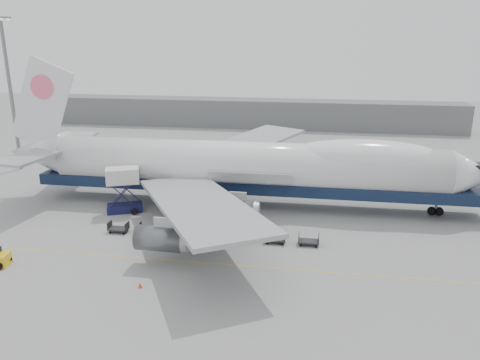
# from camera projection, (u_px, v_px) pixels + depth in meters

# --- Properties ---
(ground) EXTENTS (260.00, 260.00, 0.00)m
(ground) POSITION_uv_depth(u_px,v_px,m) (231.00, 240.00, 53.62)
(ground) COLOR gray
(ground) RESTS_ON ground
(apron_line) EXTENTS (60.00, 0.15, 0.01)m
(apron_line) POSITION_uv_depth(u_px,v_px,m) (220.00, 264.00, 47.96)
(apron_line) COLOR gold
(apron_line) RESTS_ON ground
(hangar) EXTENTS (110.00, 8.00, 7.00)m
(hangar) POSITION_uv_depth(u_px,v_px,m) (241.00, 113.00, 120.14)
(hangar) COLOR slate
(hangar) RESTS_ON ground
(floodlight_mast) EXTENTS (2.40, 2.40, 25.43)m
(floodlight_mast) POSITION_uv_depth(u_px,v_px,m) (10.00, 87.00, 78.46)
(floodlight_mast) COLOR slate
(floodlight_mast) RESTS_ON ground
(airliner) EXTENTS (67.00, 55.30, 19.98)m
(airliner) POSITION_uv_depth(u_px,v_px,m) (251.00, 166.00, 63.18)
(airliner) COLOR white
(airliner) RESTS_ON ground
(catering_truck) EXTENTS (5.05, 4.26, 6.00)m
(catering_truck) POSITION_uv_depth(u_px,v_px,m) (123.00, 187.00, 61.45)
(catering_truck) COLOR #171947
(catering_truck) RESTS_ON ground
(traffic_cone) EXTENTS (0.38, 0.38, 0.56)m
(traffic_cone) POSITION_uv_depth(u_px,v_px,m) (140.00, 285.00, 43.47)
(traffic_cone) COLOR #F43F0C
(traffic_cone) RESTS_ON ground
(dolly_0) EXTENTS (2.30, 1.35, 1.30)m
(dolly_0) POSITION_uv_depth(u_px,v_px,m) (118.00, 228.00, 55.68)
(dolly_0) COLOR #2D2D30
(dolly_0) RESTS_ON ground
(dolly_1) EXTENTS (2.30, 1.35, 1.30)m
(dolly_1) POSITION_uv_depth(u_px,v_px,m) (149.00, 230.00, 55.10)
(dolly_1) COLOR #2D2D30
(dolly_1) RESTS_ON ground
(dolly_2) EXTENTS (2.30, 1.35, 1.30)m
(dolly_2) POSITION_uv_depth(u_px,v_px,m) (179.00, 232.00, 54.53)
(dolly_2) COLOR #2D2D30
(dolly_2) RESTS_ON ground
(dolly_3) EXTENTS (2.30, 1.35, 1.30)m
(dolly_3) POSITION_uv_depth(u_px,v_px,m) (211.00, 234.00, 53.96)
(dolly_3) COLOR #2D2D30
(dolly_3) RESTS_ON ground
(dolly_4) EXTENTS (2.30, 1.35, 1.30)m
(dolly_4) POSITION_uv_depth(u_px,v_px,m) (243.00, 236.00, 53.39)
(dolly_4) COLOR #2D2D30
(dolly_4) RESTS_ON ground
(dolly_5) EXTENTS (2.30, 1.35, 1.30)m
(dolly_5) POSITION_uv_depth(u_px,v_px,m) (275.00, 238.00, 52.82)
(dolly_5) COLOR #2D2D30
(dolly_5) RESTS_ON ground
(dolly_6) EXTENTS (2.30, 1.35, 1.30)m
(dolly_6) POSITION_uv_depth(u_px,v_px,m) (309.00, 241.00, 52.25)
(dolly_6) COLOR #2D2D30
(dolly_6) RESTS_ON ground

